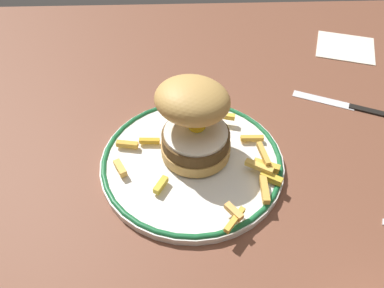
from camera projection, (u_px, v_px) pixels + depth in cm
name	position (u px, v px, depth cm)	size (l,w,h in cm)	color
ground_plane	(158.00, 161.00, 61.88)	(117.55, 102.21, 4.00)	brown
dinner_plate	(192.00, 161.00, 58.00)	(27.71, 27.71, 1.60)	white
burger	(194.00, 117.00, 54.75)	(15.56, 15.65, 12.45)	tan
fries_pile	(222.00, 168.00, 55.09)	(24.44, 22.37, 2.29)	gold
knife	(352.00, 106.00, 67.92)	(17.00, 8.83, 0.70)	black
napkin	(346.00, 47.00, 81.72)	(11.85, 10.88, 0.40)	silver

